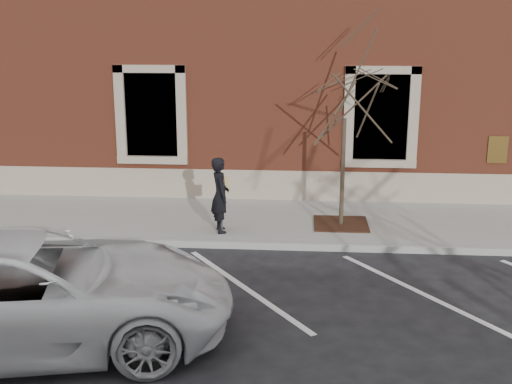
# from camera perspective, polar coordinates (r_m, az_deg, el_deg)

# --- Properties ---
(ground) EXTENTS (120.00, 120.00, 0.00)m
(ground) POSITION_cam_1_polar(r_m,az_deg,el_deg) (13.97, -0.19, -4.99)
(ground) COLOR #28282B
(ground) RESTS_ON ground
(sidewalk_near) EXTENTS (40.00, 3.50, 0.15)m
(sidewalk_near) POSITION_cam_1_polar(r_m,az_deg,el_deg) (15.60, 0.33, -2.59)
(sidewalk_near) COLOR #A1A097
(sidewalk_near) RESTS_ON ground
(curb_near) EXTENTS (40.00, 0.12, 0.15)m
(curb_near) POSITION_cam_1_polar(r_m,az_deg,el_deg) (13.90, -0.21, -4.77)
(curb_near) COLOR #9E9E99
(curb_near) RESTS_ON ground
(parking_stripes) EXTENTS (28.00, 4.40, 0.01)m
(parking_stripes) POSITION_cam_1_polar(r_m,az_deg,el_deg) (11.92, -1.05, -8.49)
(parking_stripes) COLOR silver
(parking_stripes) RESTS_ON ground
(building_civic) EXTENTS (40.00, 8.62, 8.00)m
(building_civic) POSITION_cam_1_polar(r_m,az_deg,el_deg) (20.91, 1.54, 12.66)
(building_civic) COLOR brown
(building_civic) RESTS_ON ground
(man) EXTENTS (0.57, 0.71, 1.71)m
(man) POSITION_cam_1_polar(r_m,az_deg,el_deg) (14.37, -3.21, -0.26)
(man) COLOR black
(man) RESTS_ON sidewalk_near
(parking_meter) EXTENTS (0.11, 0.09, 1.24)m
(parking_meter) POSITION_cam_1_polar(r_m,az_deg,el_deg) (14.31, -3.08, -0.30)
(parking_meter) COLOR #595B60
(parking_meter) RESTS_ON sidewalk_near
(tree_grate) EXTENTS (1.26, 1.26, 0.03)m
(tree_grate) POSITION_cam_1_polar(r_m,az_deg,el_deg) (15.21, 7.55, -2.82)
(tree_grate) COLOR #372011
(tree_grate) RESTS_ON sidewalk_near
(sapling) EXTENTS (2.73, 2.73, 4.55)m
(sapling) POSITION_cam_1_polar(r_m,az_deg,el_deg) (14.59, 7.96, 9.15)
(sapling) COLOR #3D3425
(sapling) RESTS_ON sidewalk_near
(white_truck) EXTENTS (6.56, 4.09, 1.69)m
(white_truck) POSITION_cam_1_polar(r_m,az_deg,el_deg) (10.18, -19.59, -8.38)
(white_truck) COLOR silver
(white_truck) RESTS_ON ground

